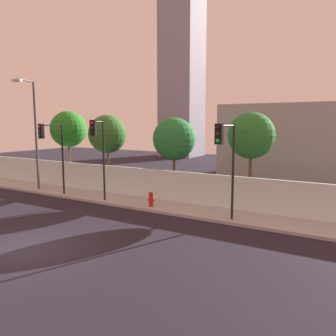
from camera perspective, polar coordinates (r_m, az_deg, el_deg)
ground_plane at (r=14.43m, az=-22.82°, el=-12.48°), size 80.00×80.00×0.00m
sidewalk at (r=20.09m, az=-3.56°, el=-6.03°), size 36.00×2.40×0.15m
perimeter_wall at (r=20.94m, az=-1.58°, el=-2.73°), size 36.00×0.18×1.80m
traffic_light_left at (r=20.20m, az=-11.59°, el=4.16°), size 0.45×1.30×4.81m
traffic_light_center at (r=15.69m, az=9.62°, el=2.87°), size 0.35×1.82×4.62m
traffic_light_right at (r=22.63m, az=-18.93°, el=3.94°), size 0.34×1.84×4.59m
street_lamp_curbside at (r=25.23m, az=-21.54°, el=6.38°), size 0.89×1.87×7.45m
fire_hydrant at (r=19.11m, az=-2.86°, el=-5.14°), size 0.44×0.26×0.83m
roadside_tree_leftmost at (r=27.63m, az=-16.32°, el=6.22°), size 2.79×2.79×5.69m
roadside_tree_midleft at (r=24.89m, az=-10.09°, el=5.59°), size 2.74×2.74×5.36m
roadside_tree_midright at (r=21.69m, az=1.03°, el=4.86°), size 2.72×2.72×5.14m
roadside_tree_rightmost at (r=19.67m, az=13.74°, el=5.27°), size 2.62×2.62×5.41m
low_building_distant at (r=31.82m, az=21.61°, el=4.17°), size 13.55×6.00×6.39m
tower_on_skyline at (r=50.09m, az=2.35°, el=16.90°), size 5.09×5.00×25.80m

